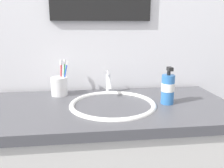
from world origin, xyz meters
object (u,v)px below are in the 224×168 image
at_px(faucet, 108,83).
at_px(toothbrush_cup, 59,86).
at_px(soap_dispenser, 168,88).
at_px(toothbrush_blue, 65,75).
at_px(toothbrush_green, 64,74).
at_px(toothbrush_white, 64,74).
at_px(toothbrush_red, 61,75).

relative_size(faucet, toothbrush_cup, 1.55).
xyz_separation_m(faucet, soap_dispenser, (0.25, -0.20, 0.02)).
distance_m(faucet, toothbrush_blue, 0.23).
bearing_deg(toothbrush_cup, toothbrush_blue, -5.40).
bearing_deg(toothbrush_green, toothbrush_white, 110.90).
height_order(toothbrush_red, toothbrush_green, toothbrush_green).
distance_m(toothbrush_red, toothbrush_green, 0.02).
height_order(toothbrush_cup, soap_dispenser, soap_dispenser).
bearing_deg(toothbrush_cup, toothbrush_red, 59.45).
xyz_separation_m(toothbrush_white, toothbrush_green, (0.01, -0.01, 0.00)).
distance_m(toothbrush_blue, soap_dispenser, 0.52).
relative_size(faucet, toothbrush_red, 0.84).
xyz_separation_m(toothbrush_blue, soap_dispenser, (0.48, -0.19, -0.03)).
bearing_deg(toothbrush_cup, soap_dispenser, -21.22).
relative_size(toothbrush_cup, soap_dispenser, 0.55).
distance_m(faucet, toothbrush_red, 0.25).
bearing_deg(toothbrush_green, soap_dispenser, -24.74).
distance_m(toothbrush_red, soap_dispenser, 0.54).
height_order(faucet, toothbrush_green, toothbrush_green).
xyz_separation_m(faucet, toothbrush_blue, (-0.22, -0.01, 0.05)).
bearing_deg(toothbrush_green, toothbrush_blue, -80.55).
relative_size(toothbrush_red, toothbrush_green, 0.99).
xyz_separation_m(toothbrush_cup, toothbrush_white, (0.02, 0.04, 0.06)).
bearing_deg(toothbrush_white, faucet, -8.58).
distance_m(toothbrush_white, soap_dispenser, 0.54).
relative_size(faucet, toothbrush_white, 0.84).
relative_size(toothbrush_green, soap_dispenser, 1.01).
bearing_deg(soap_dispenser, toothbrush_blue, 157.83).
distance_m(toothbrush_cup, toothbrush_white, 0.07).
xyz_separation_m(toothbrush_blue, toothbrush_green, (-0.00, 0.03, -0.00)).
relative_size(toothbrush_white, toothbrush_green, 0.99).
height_order(toothbrush_blue, toothbrush_green, toothbrush_blue).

